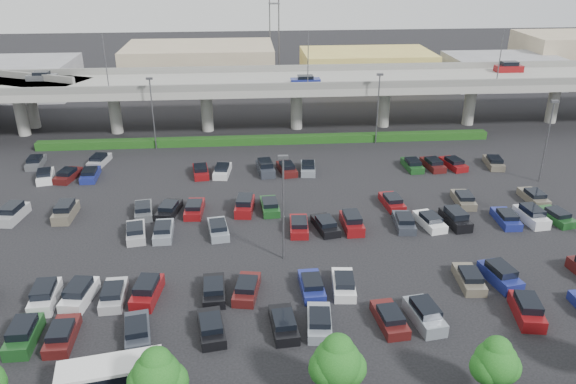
{
  "coord_description": "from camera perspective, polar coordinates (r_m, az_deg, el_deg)",
  "views": [
    {
      "loc": [
        -3.23,
        -53.43,
        27.17
      ],
      "look_at": [
        1.3,
        2.77,
        2.0
      ],
      "focal_mm": 35.0,
      "sensor_mm": 36.0,
      "label": 1
    }
  ],
  "objects": [
    {
      "name": "ground",
      "position": [
        60.03,
        -1.02,
        -2.86
      ],
      "size": [
        280.0,
        280.0,
        0.0
      ],
      "primitive_type": "plane",
      "color": "black"
    },
    {
      "name": "overpass",
      "position": [
        87.85,
        -2.53,
        10.74
      ],
      "size": [
        150.0,
        13.0,
        15.8
      ],
      "color": "gray",
      "rests_on": "ground"
    },
    {
      "name": "hedge",
      "position": [
        82.89,
        -2.14,
        5.31
      ],
      "size": [
        66.0,
        1.6,
        1.1
      ],
      "primitive_type": "cube",
      "color": "#173910",
      "rests_on": "ground"
    },
    {
      "name": "tree_row",
      "position": [
        36.04,
        2.92,
        -17.0
      ],
      "size": [
        65.07,
        3.66,
        5.94
      ],
      "color": "#332316",
      "rests_on": "ground"
    },
    {
      "name": "shuttle_bus",
      "position": [
        40.37,
        -17.51,
        -17.39
      ],
      "size": [
        7.03,
        3.43,
        2.16
      ],
      "color": "silver",
      "rests_on": "ground"
    },
    {
      "name": "parked_cars",
      "position": [
        55.86,
        -0.43,
        -4.33
      ],
      "size": [
        62.96,
        41.65,
        1.67
      ],
      "color": "white",
      "rests_on": "ground"
    },
    {
      "name": "light_poles",
      "position": [
        59.26,
        -5.18,
        3.27
      ],
      "size": [
        66.9,
        48.38,
        10.3
      ],
      "color": "#4D4E52",
      "rests_on": "ground"
    },
    {
      "name": "distant_buildings",
      "position": [
        118.63,
        3.12,
        12.63
      ],
      "size": [
        138.0,
        24.0,
        9.0
      ],
      "color": "gray",
      "rests_on": "ground"
    },
    {
      "name": "comm_tower",
      "position": [
        128.16,
        -1.43,
        18.88
      ],
      "size": [
        2.4,
        2.4,
        30.0
      ],
      "color": "#4D4E52",
      "rests_on": "ground"
    }
  ]
}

